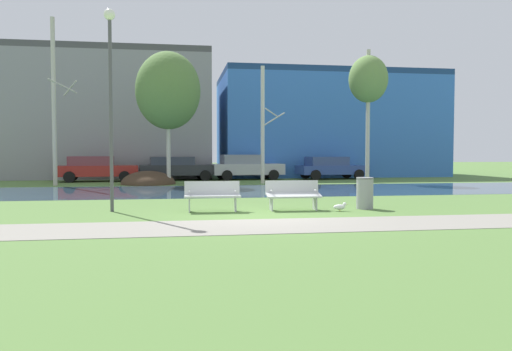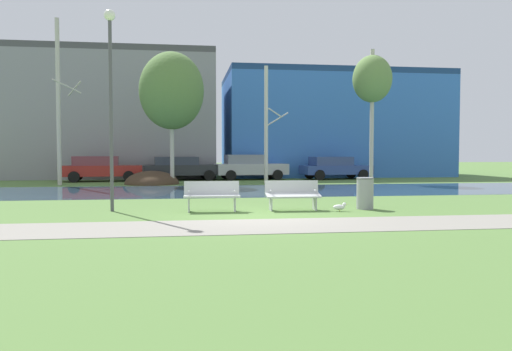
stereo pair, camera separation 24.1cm
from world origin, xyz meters
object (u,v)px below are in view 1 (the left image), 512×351
object	(u,v)px
trash_bin	(365,193)
streetlamp	(110,78)
bench_right	(293,194)
parked_van_nearest_red	(96,168)
bench_left	(212,195)
parked_hatch_third_silver	(246,167)
parked_sedan_second_dark	(177,168)
parked_wagon_fourth_blue	(330,167)
seagull	(340,207)

from	to	relation	value
trash_bin	streetlamp	bearing A→B (deg)	176.46
bench_right	parked_van_nearest_red	size ratio (longest dim) A/B	0.34
bench_left	parked_hatch_third_silver	size ratio (longest dim) A/B	0.35
parked_van_nearest_red	bench_left	bearing A→B (deg)	-70.17
parked_van_nearest_red	parked_sedan_second_dark	bearing A→B (deg)	8.28
bench_right	parked_sedan_second_dark	size ratio (longest dim) A/B	0.34
parked_van_nearest_red	parked_hatch_third_silver	size ratio (longest dim) A/B	1.02
bench_right	streetlamp	xyz separation A→B (m)	(-5.23, 0.46, 3.34)
bench_left	trash_bin	xyz separation A→B (m)	(4.60, -0.00, 0.02)
bench_right	parked_van_nearest_red	distance (m)	17.86
parked_van_nearest_red	parked_wagon_fourth_blue	bearing A→B (deg)	1.68
parked_sedan_second_dark	parked_wagon_fourth_blue	xyz separation A→B (m)	(9.72, -0.26, -0.01)
bench_left	seagull	xyz separation A→B (m)	(3.66, -0.48, -0.34)
parked_wagon_fourth_blue	bench_left	bearing A→B (deg)	-117.89
bench_left	streetlamp	bearing A→B (deg)	170.83
bench_left	parked_hatch_third_silver	world-z (taller)	parked_hatch_third_silver
trash_bin	parked_wagon_fourth_blue	size ratio (longest dim) A/B	0.21
parked_sedan_second_dark	parked_wagon_fourth_blue	bearing A→B (deg)	-1.51
trash_bin	parked_wagon_fourth_blue	distance (m)	16.82
bench_left	streetlamp	world-z (taller)	streetlamp
streetlamp	parked_hatch_third_silver	xyz separation A→B (m)	(6.08, 16.17, -2.99)
trash_bin	parked_sedan_second_dark	world-z (taller)	parked_sedan_second_dark
trash_bin	seagull	world-z (taller)	trash_bin
streetlamp	parked_wagon_fourth_blue	bearing A→B (deg)	54.07
bench_left	parked_wagon_fourth_blue	distance (m)	18.48
bench_left	parked_van_nearest_red	size ratio (longest dim) A/B	0.34
bench_left	parked_hatch_third_silver	bearing A→B (deg)	79.03
streetlamp	parked_van_nearest_red	world-z (taller)	streetlamp
streetlamp	parked_van_nearest_red	xyz separation A→B (m)	(-2.88, 15.45, -3.03)
bench_left	bench_right	size ratio (longest dim) A/B	1.00
trash_bin	streetlamp	world-z (taller)	streetlamp
seagull	parked_van_nearest_red	size ratio (longest dim) A/B	0.09
seagull	streetlamp	world-z (taller)	streetlamp
bench_left	streetlamp	distance (m)	4.42
bench_right	parked_wagon_fourth_blue	size ratio (longest dim) A/B	0.35
bench_right	parked_wagon_fourth_blue	bearing A→B (deg)	69.01
parked_wagon_fourth_blue	bench_right	bearing A→B (deg)	-110.99
seagull	bench_left	bearing A→B (deg)	172.53
seagull	parked_sedan_second_dark	xyz separation A→B (m)	(-4.74, 17.07, 0.64)
trash_bin	seagull	size ratio (longest dim) A/B	2.23
bench_right	parked_wagon_fourth_blue	xyz separation A→B (m)	(6.26, 16.33, 0.29)
bench_right	trash_bin	xyz separation A→B (m)	(2.22, -0.00, 0.02)
seagull	streetlamp	xyz separation A→B (m)	(-6.52, 0.94, 3.68)
parked_wagon_fourth_blue	trash_bin	bearing A→B (deg)	-103.90
streetlamp	parked_hatch_third_silver	distance (m)	17.53
seagull	parked_wagon_fourth_blue	distance (m)	17.54
bench_left	parked_hatch_third_silver	distance (m)	16.95
seagull	parked_wagon_fourth_blue	world-z (taller)	parked_wagon_fourth_blue
streetlamp	parked_hatch_third_silver	world-z (taller)	streetlamp
bench_right	trash_bin	world-z (taller)	trash_bin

